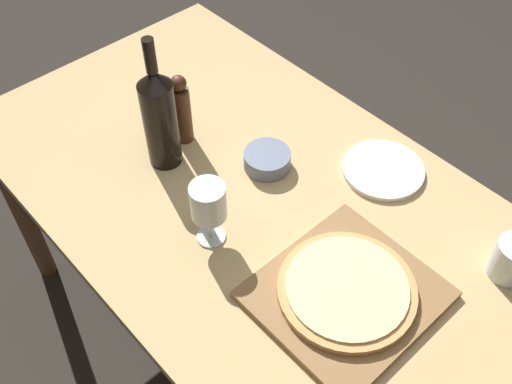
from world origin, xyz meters
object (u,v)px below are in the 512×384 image
wine_bottle (160,117)px  wine_glass (208,203)px  pepper_mill (181,110)px  small_bowl (267,160)px  pizza (347,289)px

wine_bottle → wine_glass: size_ratio=2.15×
pepper_mill → wine_glass: 0.35m
small_bowl → wine_glass: bearing=-162.3°
small_bowl → wine_bottle: bearing=132.3°
wine_bottle → small_bowl: size_ratio=3.05×
wine_bottle → pizza: bearing=-86.6°
pepper_mill → wine_glass: (-0.16, -0.31, 0.02)m
wine_bottle → wine_glass: bearing=-105.3°
pepper_mill → wine_bottle: bearing=-160.3°
pizza → pepper_mill: (0.05, 0.62, 0.07)m
wine_bottle → wine_glass: wine_bottle is taller
wine_bottle → pepper_mill: 0.10m
pizza → wine_glass: bearing=109.2°
wine_glass → small_bowl: wine_glass is taller
pizza → wine_bottle: bearing=93.4°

